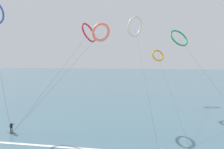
{
  "coord_description": "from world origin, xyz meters",
  "views": [
    {
      "loc": [
        6.24,
        -11.98,
        11.46
      ],
      "look_at": [
        0.0,
        23.96,
        8.53
      ],
      "focal_mm": 33.37,
      "sensor_mm": 36.0,
      "label": 1
    }
  ],
  "objects_px": {
    "surfer_charcoal": "(11,128)",
    "kite_coral": "(101,32)",
    "kite_amber": "(158,56)",
    "kite_emerald": "(179,38)",
    "kite_ivory": "(135,27)",
    "kite_crimson": "(89,33)"
  },
  "relations": [
    {
      "from": "surfer_charcoal",
      "to": "kite_ivory",
      "type": "relative_size",
      "value": 0.06
    },
    {
      "from": "kite_coral",
      "to": "kite_crimson",
      "type": "bearing_deg",
      "value": 140.01
    },
    {
      "from": "kite_emerald",
      "to": "kite_ivory",
      "type": "distance_m",
      "value": 10.21
    },
    {
      "from": "surfer_charcoal",
      "to": "kite_coral",
      "type": "relative_size",
      "value": 0.1
    },
    {
      "from": "surfer_charcoal",
      "to": "kite_emerald",
      "type": "distance_m",
      "value": 35.35
    },
    {
      "from": "kite_ivory",
      "to": "surfer_charcoal",
      "type": "bearing_deg",
      "value": -3.65
    },
    {
      "from": "kite_coral",
      "to": "kite_ivory",
      "type": "xyz_separation_m",
      "value": [
        4.75,
        14.25,
        2.88
      ]
    },
    {
      "from": "kite_ivory",
      "to": "kite_emerald",
      "type": "bearing_deg",
      "value": 110.31
    },
    {
      "from": "kite_emerald",
      "to": "kite_coral",
      "type": "bearing_deg",
      "value": -178.32
    },
    {
      "from": "kite_crimson",
      "to": "kite_amber",
      "type": "bearing_deg",
      "value": -21.02
    },
    {
      "from": "kite_coral",
      "to": "kite_ivory",
      "type": "relative_size",
      "value": 0.61
    },
    {
      "from": "kite_crimson",
      "to": "surfer_charcoal",
      "type": "bearing_deg",
      "value": 152.76
    },
    {
      "from": "kite_coral",
      "to": "kite_crimson",
      "type": "height_order",
      "value": "kite_crimson"
    },
    {
      "from": "kite_emerald",
      "to": "kite_amber",
      "type": "xyz_separation_m",
      "value": [
        -3.8,
        11.44,
        -3.51
      ]
    },
    {
      "from": "surfer_charcoal",
      "to": "kite_crimson",
      "type": "height_order",
      "value": "kite_crimson"
    },
    {
      "from": "kite_amber",
      "to": "kite_emerald",
      "type": "bearing_deg",
      "value": -99.06
    },
    {
      "from": "kite_emerald",
      "to": "kite_ivory",
      "type": "bearing_deg",
      "value": 126.65
    },
    {
      "from": "surfer_charcoal",
      "to": "kite_coral",
      "type": "distance_m",
      "value": 20.41
    },
    {
      "from": "kite_amber",
      "to": "kite_crimson",
      "type": "bearing_deg",
      "value": -152.72
    },
    {
      "from": "surfer_charcoal",
      "to": "kite_coral",
      "type": "bearing_deg",
      "value": -53.69
    },
    {
      "from": "kite_crimson",
      "to": "kite_amber",
      "type": "distance_m",
      "value": 23.78
    },
    {
      "from": "surfer_charcoal",
      "to": "kite_emerald",
      "type": "height_order",
      "value": "kite_emerald"
    }
  ]
}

